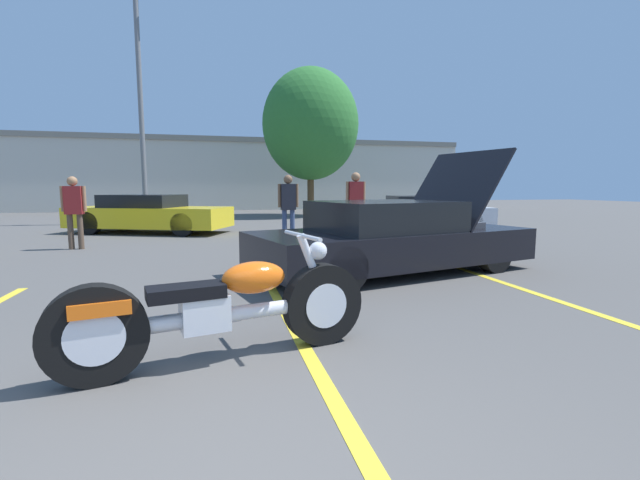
{
  "coord_description": "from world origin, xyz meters",
  "views": [
    {
      "loc": [
        0.08,
        -1.47,
        1.38
      ],
      "look_at": [
        1.19,
        3.1,
        0.8
      ],
      "focal_mm": 24.0,
      "sensor_mm": 36.0,
      "label": 1
    }
  ],
  "objects_px": {
    "light_pole": "(142,98)",
    "spectator_by_show_car": "(288,202)",
    "motorcycle": "(221,310)",
    "parked_car_mid_row": "(149,214)",
    "show_car_hood_open": "(393,237)",
    "tree_background": "(310,125)",
    "parked_car_right_row": "(423,213)",
    "spectator_near_motorcycle": "(356,200)",
    "spectator_midground": "(74,206)"
  },
  "relations": [
    {
      "from": "show_car_hood_open",
      "to": "parked_car_mid_row",
      "type": "relative_size",
      "value": 0.98
    },
    {
      "from": "show_car_hood_open",
      "to": "tree_background",
      "type": "bearing_deg",
      "value": 68.8
    },
    {
      "from": "light_pole",
      "to": "parked_car_right_row",
      "type": "relative_size",
      "value": 1.96
    },
    {
      "from": "motorcycle",
      "to": "parked_car_right_row",
      "type": "height_order",
      "value": "parked_car_right_row"
    },
    {
      "from": "light_pole",
      "to": "show_car_hood_open",
      "type": "relative_size",
      "value": 1.73
    },
    {
      "from": "tree_background",
      "to": "parked_car_right_row",
      "type": "relative_size",
      "value": 1.6
    },
    {
      "from": "tree_background",
      "to": "spectator_midground",
      "type": "bearing_deg",
      "value": -127.53
    },
    {
      "from": "motorcycle",
      "to": "parked_car_mid_row",
      "type": "distance_m",
      "value": 10.71
    },
    {
      "from": "light_pole",
      "to": "spectator_midground",
      "type": "relative_size",
      "value": 5.26
    },
    {
      "from": "spectator_midground",
      "to": "parked_car_right_row",
      "type": "bearing_deg",
      "value": 13.73
    },
    {
      "from": "tree_background",
      "to": "spectator_midground",
      "type": "relative_size",
      "value": 4.3
    },
    {
      "from": "parked_car_mid_row",
      "to": "spectator_by_show_car",
      "type": "relative_size",
      "value": 2.98
    },
    {
      "from": "motorcycle",
      "to": "spectator_near_motorcycle",
      "type": "bearing_deg",
      "value": 50.85
    },
    {
      "from": "light_pole",
      "to": "parked_car_right_row",
      "type": "height_order",
      "value": "light_pole"
    },
    {
      "from": "light_pole",
      "to": "spectator_midground",
      "type": "bearing_deg",
      "value": -94.5
    },
    {
      "from": "light_pole",
      "to": "motorcycle",
      "type": "xyz_separation_m",
      "value": [
        2.55,
        -14.04,
        -4.24
      ]
    },
    {
      "from": "light_pole",
      "to": "spectator_by_show_car",
      "type": "distance_m",
      "value": 8.82
    },
    {
      "from": "motorcycle",
      "to": "spectator_midground",
      "type": "bearing_deg",
      "value": 100.27
    },
    {
      "from": "light_pole",
      "to": "show_car_hood_open",
      "type": "height_order",
      "value": "light_pole"
    },
    {
      "from": "spectator_midground",
      "to": "parked_car_mid_row",
      "type": "bearing_deg",
      "value": 72.24
    },
    {
      "from": "spectator_near_motorcycle",
      "to": "spectator_midground",
      "type": "relative_size",
      "value": 1.08
    },
    {
      "from": "motorcycle",
      "to": "spectator_by_show_car",
      "type": "xyz_separation_m",
      "value": [
        1.75,
        7.26,
        0.58
      ]
    },
    {
      "from": "tree_background",
      "to": "parked_car_mid_row",
      "type": "distance_m",
      "value": 9.93
    },
    {
      "from": "show_car_hood_open",
      "to": "spectator_by_show_car",
      "type": "relative_size",
      "value": 2.92
    },
    {
      "from": "parked_car_mid_row",
      "to": "spectator_near_motorcycle",
      "type": "height_order",
      "value": "spectator_near_motorcycle"
    },
    {
      "from": "parked_car_mid_row",
      "to": "spectator_by_show_car",
      "type": "height_order",
      "value": "spectator_by_show_car"
    },
    {
      "from": "parked_car_right_row",
      "to": "parked_car_mid_row",
      "type": "distance_m",
      "value": 8.7
    },
    {
      "from": "light_pole",
      "to": "spectator_midground",
      "type": "xyz_separation_m",
      "value": [
        -0.54,
        -6.87,
        -3.7
      ]
    },
    {
      "from": "show_car_hood_open",
      "to": "spectator_midground",
      "type": "distance_m",
      "value": 7.16
    },
    {
      "from": "parked_car_mid_row",
      "to": "spectator_midground",
      "type": "bearing_deg",
      "value": -84.46
    },
    {
      "from": "spectator_near_motorcycle",
      "to": "spectator_midground",
      "type": "bearing_deg",
      "value": 179.02
    },
    {
      "from": "motorcycle",
      "to": "parked_car_mid_row",
      "type": "xyz_separation_m",
      "value": [
        -2.02,
        10.52,
        0.15
      ]
    },
    {
      "from": "parked_car_mid_row",
      "to": "parked_car_right_row",
      "type": "bearing_deg",
      "value": 16.84
    },
    {
      "from": "tree_background",
      "to": "show_car_hood_open",
      "type": "bearing_deg",
      "value": -96.89
    },
    {
      "from": "motorcycle",
      "to": "tree_background",
      "type": "bearing_deg",
      "value": 62.2
    },
    {
      "from": "tree_background",
      "to": "spectator_by_show_car",
      "type": "relative_size",
      "value": 4.13
    },
    {
      "from": "show_car_hood_open",
      "to": "spectator_by_show_car",
      "type": "distance_m",
      "value": 4.31
    },
    {
      "from": "parked_car_right_row",
      "to": "spectator_near_motorcycle",
      "type": "bearing_deg",
      "value": -132.43
    },
    {
      "from": "show_car_hood_open",
      "to": "spectator_near_motorcycle",
      "type": "bearing_deg",
      "value": 66.19
    },
    {
      "from": "light_pole",
      "to": "spectator_by_show_car",
      "type": "xyz_separation_m",
      "value": [
        4.3,
        -6.78,
        -3.65
      ]
    },
    {
      "from": "tree_background",
      "to": "motorcycle",
      "type": "xyz_separation_m",
      "value": [
        -4.47,
        -17.02,
        -3.93
      ]
    },
    {
      "from": "spectator_by_show_car",
      "to": "parked_car_mid_row",
      "type": "bearing_deg",
      "value": 139.17
    },
    {
      "from": "show_car_hood_open",
      "to": "motorcycle",
      "type": "bearing_deg",
      "value": -146.32
    },
    {
      "from": "parked_car_mid_row",
      "to": "spectator_by_show_car",
      "type": "bearing_deg",
      "value": -17.53
    },
    {
      "from": "parked_car_mid_row",
      "to": "spectator_midground",
      "type": "height_order",
      "value": "spectator_midground"
    },
    {
      "from": "parked_car_right_row",
      "to": "motorcycle",
      "type": "bearing_deg",
      "value": -115.3
    },
    {
      "from": "show_car_hood_open",
      "to": "parked_car_right_row",
      "type": "relative_size",
      "value": 1.13
    },
    {
      "from": "parked_car_mid_row",
      "to": "spectator_near_motorcycle",
      "type": "distance_m",
      "value": 6.49
    },
    {
      "from": "motorcycle",
      "to": "spectator_by_show_car",
      "type": "bearing_deg",
      "value": 63.4
    },
    {
      "from": "show_car_hood_open",
      "to": "parked_car_right_row",
      "type": "height_order",
      "value": "show_car_hood_open"
    }
  ]
}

